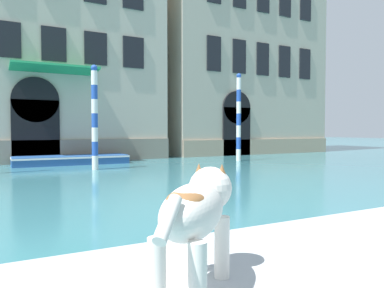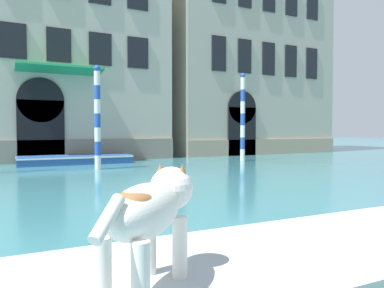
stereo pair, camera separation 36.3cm
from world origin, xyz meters
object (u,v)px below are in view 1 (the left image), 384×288
Objects in this scene: boat_foreground at (362,271)px; mooring_pole_1 at (239,117)px; boat_moored_near_palazzo at (72,160)px; mooring_pole_0 at (95,117)px; dog_on_deck at (197,210)px.

boat_foreground is 1.48× the size of mooring_pole_1.
boat_foreground is 1.29× the size of boat_moored_near_palazzo.
boat_foreground is at bearing -90.49° from boat_moored_near_palazzo.
boat_moored_near_palazzo is at bearing 97.04° from mooring_pole_0.
mooring_pole_1 is (7.89, 0.67, 0.15)m from mooring_pole_0.
dog_on_deck is (-1.92, -0.22, 0.82)m from boat_foreground.
mooring_pole_1 is at bearing 9.19° from dog_on_deck.
mooring_pole_0 is at bearing 87.28° from boat_foreground.
boat_moored_near_palazzo is 3.67m from mooring_pole_0.
mooring_pole_0 is (0.88, 13.44, 1.86)m from boat_foreground.
boat_foreground reaches higher than boat_moored_near_palazzo.
mooring_pole_1 is (10.69, 14.33, 1.19)m from dog_on_deck.
mooring_pole_0 reaches higher than boat_foreground.
dog_on_deck is 13.98m from mooring_pole_0.
boat_moored_near_palazzo is 1.23× the size of mooring_pole_0.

